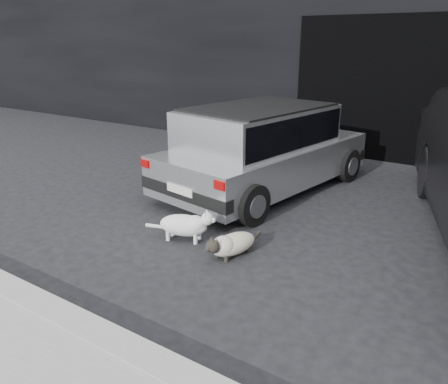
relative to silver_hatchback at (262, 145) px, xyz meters
The scene contains 7 objects.
ground 1.45m from the silver_hatchback, 75.21° to the right, with size 80.00×80.00×0.00m, color black.
building_facade 5.27m from the silver_hatchback, 74.48° to the left, with size 34.00×4.00×5.00m, color black.
garage_opening 3.12m from the silver_hatchback, 64.37° to the left, with size 4.00×0.10×2.60m, color black.
curb 4.10m from the silver_hatchback, 70.92° to the right, with size 18.00×0.25×0.12m, color #979791.
silver_hatchback is the anchor object (origin of this frame).
cat_siamese 2.30m from the silver_hatchback, 69.67° to the right, with size 0.42×0.82×0.29m.
cat_white 2.10m from the silver_hatchback, 85.65° to the right, with size 0.79×0.44×0.39m.
Camera 1 is at (2.67, -4.36, 2.17)m, focal length 35.00 mm.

